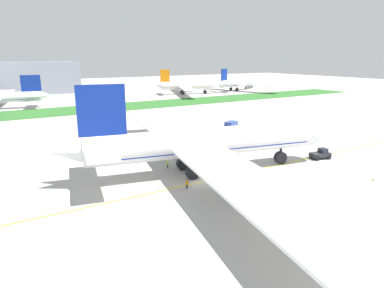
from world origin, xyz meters
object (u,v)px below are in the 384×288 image
(ground_crew_wingwalker_starboard, at_px, (187,183))
(ground_crew_marshaller_front, at_px, (181,164))
(airliner_foreground, at_px, (201,143))
(service_truck_baggage_loader, at_px, (230,127))
(parked_airliner_far_right, at_px, (185,86))
(parked_airliner_far_outer, at_px, (236,83))
(pushback_tug, at_px, (321,154))
(ground_crew_wingwalker_port, at_px, (168,163))
(traffic_cone_near_nose, at_px, (373,179))

(ground_crew_wingwalker_starboard, bearing_deg, ground_crew_marshaller_front, 66.09)
(airliner_foreground, height_order, ground_crew_marshaller_front, airliner_foreground)
(service_truck_baggage_loader, distance_m, parked_airliner_far_right, 105.08)
(ground_crew_wingwalker_starboard, height_order, parked_airliner_far_outer, parked_airliner_far_outer)
(pushback_tug, relative_size, ground_crew_marshaller_front, 3.79)
(airliner_foreground, xyz_separation_m, parked_airliner_far_outer, (105.05, 121.56, -0.94))
(pushback_tug, height_order, ground_crew_wingwalker_port, pushback_tug)
(airliner_foreground, xyz_separation_m, ground_crew_wingwalker_starboard, (-6.40, -5.58, -4.70))
(traffic_cone_near_nose, distance_m, parked_airliner_far_right, 146.74)
(parked_airliner_far_right, relative_size, parked_airliner_far_outer, 0.91)
(ground_crew_wingwalker_port, relative_size, traffic_cone_near_nose, 2.87)
(traffic_cone_near_nose, distance_m, service_truck_baggage_loader, 43.64)
(airliner_foreground, distance_m, pushback_tug, 27.37)
(pushback_tug, relative_size, traffic_cone_near_nose, 10.43)
(ground_crew_wingwalker_starboard, bearing_deg, pushback_tug, -0.01)
(ground_crew_wingwalker_port, xyz_separation_m, traffic_cone_near_nose, (27.46, -24.62, -0.73))
(ground_crew_wingwalker_starboard, bearing_deg, airliner_foreground, 41.09)
(pushback_tug, distance_m, service_truck_baggage_loader, 30.05)
(ground_crew_wingwalker_starboard, bearing_deg, service_truck_baggage_loader, 43.12)
(parked_airliner_far_right, distance_m, parked_airliner_far_outer, 37.29)
(ground_crew_wingwalker_port, bearing_deg, traffic_cone_near_nose, -41.87)
(airliner_foreground, bearing_deg, service_truck_baggage_loader, 43.61)
(ground_crew_marshaller_front, height_order, ground_crew_wingwalker_starboard, ground_crew_marshaller_front)
(ground_crew_marshaller_front, bearing_deg, service_truck_baggage_loader, 36.54)
(pushback_tug, distance_m, ground_crew_wingwalker_port, 32.46)
(parked_airliner_far_outer, bearing_deg, traffic_cone_near_nose, -120.15)
(ground_crew_marshaller_front, distance_m, ground_crew_wingwalker_starboard, 10.21)
(pushback_tug, bearing_deg, parked_airliner_far_outer, 58.26)
(ground_crew_marshaller_front, height_order, parked_airliner_far_outer, parked_airliner_far_outer)
(traffic_cone_near_nose, relative_size, service_truck_baggage_loader, 0.10)
(traffic_cone_near_nose, height_order, service_truck_baggage_loader, service_truck_baggage_loader)
(pushback_tug, relative_size, ground_crew_wingwalker_starboard, 3.80)
(ground_crew_wingwalker_port, bearing_deg, parked_airliner_far_right, 58.03)
(pushback_tug, distance_m, ground_crew_wingwalker_starboard, 32.79)
(airliner_foreground, relative_size, parked_airliner_far_right, 1.51)
(parked_airliner_far_right, bearing_deg, ground_crew_wingwalker_starboard, -120.43)
(service_truck_baggage_loader, distance_m, parked_airliner_far_outer, 125.47)
(traffic_cone_near_nose, relative_size, parked_airliner_far_outer, 0.01)
(traffic_cone_near_nose, bearing_deg, parked_airliner_far_right, 72.37)
(airliner_foreground, bearing_deg, ground_crew_wingwalker_starboard, -138.91)
(pushback_tug, height_order, service_truck_baggage_loader, service_truck_baggage_loader)
(service_truck_baggage_loader, height_order, parked_airliner_far_right, parked_airliner_far_right)
(ground_crew_marshaller_front, bearing_deg, airliner_foreground, -58.92)
(ground_crew_marshaller_front, bearing_deg, traffic_cone_near_nose, -41.75)
(ground_crew_wingwalker_port, distance_m, ground_crew_wingwalker_starboard, 11.33)
(ground_crew_marshaller_front, distance_m, service_truck_baggage_loader, 34.76)
(parked_airliner_far_right, bearing_deg, parked_airliner_far_outer, 1.36)
(ground_crew_wingwalker_port, bearing_deg, service_truck_baggage_loader, 32.45)
(pushback_tug, distance_m, ground_crew_marshaller_front, 30.14)
(parked_airliner_far_right, bearing_deg, ground_crew_wingwalker_port, -121.97)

